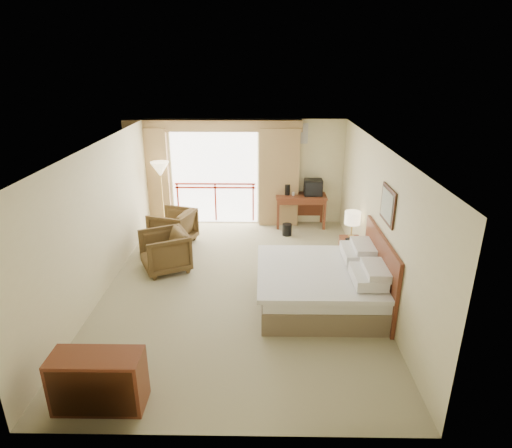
{
  "coord_description": "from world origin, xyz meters",
  "views": [
    {
      "loc": [
        0.43,
        -7.22,
        4.07
      ],
      "look_at": [
        0.31,
        0.4,
        1.12
      ],
      "focal_mm": 30.0,
      "sensor_mm": 36.0,
      "label": 1
    }
  ],
  "objects_px": {
    "tv": "(313,187)",
    "armchair_far": "(174,243)",
    "armchair_near": "(166,269)",
    "dresser": "(98,381)",
    "wastebasket": "(287,230)",
    "side_table": "(157,237)",
    "bed": "(323,285)",
    "table_lamp": "(353,218)",
    "desk": "(301,201)",
    "nightstand": "(350,252)",
    "floor_lamp": "(160,172)"
  },
  "relations": [
    {
      "from": "tv",
      "to": "armchair_far",
      "type": "relative_size",
      "value": 0.5
    },
    {
      "from": "armchair_near",
      "to": "dresser",
      "type": "height_order",
      "value": "dresser"
    },
    {
      "from": "wastebasket",
      "to": "side_table",
      "type": "distance_m",
      "value": 3.15
    },
    {
      "from": "dresser",
      "to": "bed",
      "type": "bearing_deg",
      "value": 36.49
    },
    {
      "from": "bed",
      "to": "armchair_near",
      "type": "relative_size",
      "value": 2.34
    },
    {
      "from": "table_lamp",
      "to": "tv",
      "type": "xyz_separation_m",
      "value": [
        -0.56,
        2.21,
        0.01
      ]
    },
    {
      "from": "table_lamp",
      "to": "side_table",
      "type": "bearing_deg",
      "value": 173.04
    },
    {
      "from": "table_lamp",
      "to": "desk",
      "type": "height_order",
      "value": "table_lamp"
    },
    {
      "from": "table_lamp",
      "to": "dresser",
      "type": "bearing_deg",
      "value": -133.57
    },
    {
      "from": "desk",
      "to": "wastebasket",
      "type": "distance_m",
      "value": 0.95
    },
    {
      "from": "bed",
      "to": "nightstand",
      "type": "xyz_separation_m",
      "value": [
        0.78,
        1.55,
        -0.08
      ]
    },
    {
      "from": "armchair_far",
      "to": "side_table",
      "type": "relative_size",
      "value": 1.74
    },
    {
      "from": "side_table",
      "to": "tv",
      "type": "bearing_deg",
      "value": 25.05
    },
    {
      "from": "nightstand",
      "to": "wastebasket",
      "type": "relative_size",
      "value": 2.01
    },
    {
      "from": "wastebasket",
      "to": "desk",
      "type": "bearing_deg",
      "value": 62.5
    },
    {
      "from": "bed",
      "to": "side_table",
      "type": "height_order",
      "value": "bed"
    },
    {
      "from": "desk",
      "to": "side_table",
      "type": "bearing_deg",
      "value": -155.81
    },
    {
      "from": "table_lamp",
      "to": "bed",
      "type": "bearing_deg",
      "value": -116.05
    },
    {
      "from": "armchair_far",
      "to": "floor_lamp",
      "type": "height_order",
      "value": "floor_lamp"
    },
    {
      "from": "nightstand",
      "to": "armchair_far",
      "type": "bearing_deg",
      "value": 162.7
    },
    {
      "from": "desk",
      "to": "wastebasket",
      "type": "relative_size",
      "value": 4.38
    },
    {
      "from": "nightstand",
      "to": "wastebasket",
      "type": "height_order",
      "value": "nightstand"
    },
    {
      "from": "nightstand",
      "to": "tv",
      "type": "xyz_separation_m",
      "value": [
        -0.56,
        2.26,
        0.74
      ]
    },
    {
      "from": "armchair_near",
      "to": "floor_lamp",
      "type": "height_order",
      "value": "floor_lamp"
    },
    {
      "from": "nightstand",
      "to": "desk",
      "type": "bearing_deg",
      "value": 108.03
    },
    {
      "from": "side_table",
      "to": "nightstand",
      "type": "bearing_deg",
      "value": -7.63
    },
    {
      "from": "table_lamp",
      "to": "floor_lamp",
      "type": "bearing_deg",
      "value": 156.47
    },
    {
      "from": "armchair_far",
      "to": "armchair_near",
      "type": "height_order",
      "value": "same"
    },
    {
      "from": "desk",
      "to": "armchair_near",
      "type": "relative_size",
      "value": 1.41
    },
    {
      "from": "wastebasket",
      "to": "dresser",
      "type": "bearing_deg",
      "value": -115.02
    },
    {
      "from": "side_table",
      "to": "floor_lamp",
      "type": "xyz_separation_m",
      "value": [
        -0.14,
        1.38,
        1.15
      ]
    },
    {
      "from": "armchair_far",
      "to": "armchair_near",
      "type": "relative_size",
      "value": 1.0
    },
    {
      "from": "bed",
      "to": "dresser",
      "type": "distance_m",
      "value": 3.93
    },
    {
      "from": "side_table",
      "to": "floor_lamp",
      "type": "distance_m",
      "value": 1.8
    },
    {
      "from": "table_lamp",
      "to": "armchair_near",
      "type": "xyz_separation_m",
      "value": [
        -3.83,
        -0.33,
        -1.03
      ]
    },
    {
      "from": "armchair_near",
      "to": "nightstand",
      "type": "bearing_deg",
      "value": 67.77
    },
    {
      "from": "armchair_far",
      "to": "floor_lamp",
      "type": "xyz_separation_m",
      "value": [
        -0.41,
        0.89,
        1.51
      ]
    },
    {
      "from": "nightstand",
      "to": "table_lamp",
      "type": "distance_m",
      "value": 0.74
    },
    {
      "from": "bed",
      "to": "side_table",
      "type": "xyz_separation_m",
      "value": [
        -3.42,
        2.11,
        -0.02
      ]
    },
    {
      "from": "desk",
      "to": "floor_lamp",
      "type": "relative_size",
      "value": 0.73
    },
    {
      "from": "nightstand",
      "to": "floor_lamp",
      "type": "distance_m",
      "value": 4.9
    },
    {
      "from": "side_table",
      "to": "dresser",
      "type": "distance_m",
      "value": 4.58
    },
    {
      "from": "floor_lamp",
      "to": "tv",
      "type": "bearing_deg",
      "value": 4.93
    },
    {
      "from": "side_table",
      "to": "armchair_far",
      "type": "bearing_deg",
      "value": 60.67
    },
    {
      "from": "floor_lamp",
      "to": "bed",
      "type": "bearing_deg",
      "value": -44.47
    },
    {
      "from": "armchair_near",
      "to": "side_table",
      "type": "distance_m",
      "value": 0.99
    },
    {
      "from": "wastebasket",
      "to": "dresser",
      "type": "distance_m",
      "value": 6.2
    },
    {
      "from": "dresser",
      "to": "side_table",
      "type": "bearing_deg",
      "value": 92.26
    },
    {
      "from": "desk",
      "to": "table_lamp",
      "type": "bearing_deg",
      "value": -72.9
    },
    {
      "from": "armchair_far",
      "to": "armchair_near",
      "type": "xyz_separation_m",
      "value": [
        0.1,
        -1.33,
        0.0
      ]
    }
  ]
}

